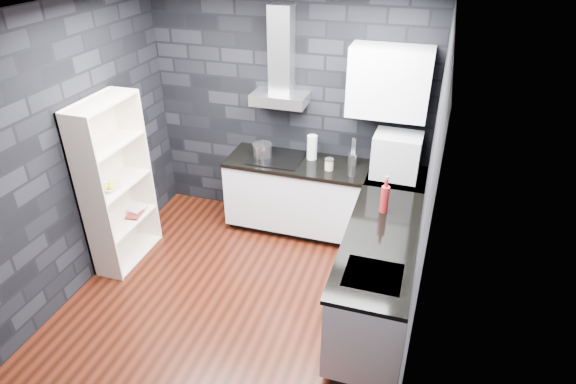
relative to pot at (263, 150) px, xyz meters
The scene contains 28 objects.
ground 1.64m from the pot, 80.49° to the right, with size 3.20×3.20×0.00m, color #40160B.
ceiling 2.17m from the pot, 80.49° to the right, with size 3.20×3.20×0.00m, color silver.
wall_back 0.54m from the pot, 55.75° to the left, with size 3.20×0.05×2.70m, color black.
wall_front 2.96m from the pot, 85.74° to the right, with size 3.20×0.05×2.70m, color black.
wall_left 1.95m from the pot, 137.16° to the right, with size 0.05×3.20×2.70m, color black.
wall_right 2.29m from the pot, 35.28° to the right, with size 0.05×3.20×2.70m, color black.
toekick_back 1.17m from the pot, ahead, with size 2.18×0.50×0.10m, color black.
toekick_right 2.18m from the pot, 37.69° to the right, with size 0.50×1.78×0.10m, color black.
counter_back_cab 0.87m from the pot, ahead, with size 2.20×0.60×0.76m, color silver.
counter_right_cab 2.00m from the pot, 38.41° to the right, with size 0.60×1.80×0.76m, color silver.
counter_back_top 0.72m from the pot, ahead, with size 2.20×0.62×0.04m, color black.
counter_right_top 1.93m from the pot, 38.60° to the right, with size 0.62×1.80×0.04m, color black.
counter_corner_top 1.52m from the pot, ahead, with size 0.62×0.62×0.04m, color black.
hood_body 0.62m from the pot, 36.77° to the left, with size 0.60×0.34×0.12m, color silver.
hood_chimney 1.12m from the pot, 49.31° to the left, with size 0.24×0.20×0.90m, color silver.
upper_cabinet 1.59m from the pot, ahead, with size 0.80×0.35×0.70m, color white.
cooktop 0.18m from the pot, ahead, with size 0.58×0.50×0.01m, color black.
sink_rim 2.28m from the pot, 48.30° to the right, with size 0.44×0.40×0.01m, color silver.
pot is the anchor object (origin of this frame).
glass_vase 0.56m from the pot, 11.47° to the left, with size 0.11×0.11×0.28m, color silver.
storage_jar 0.80m from the pot, ahead, with size 0.09×0.09×0.11m, color tan.
utensil_crock 1.02m from the pot, ahead, with size 0.10×0.10×0.13m, color silver.
appliance_garage 1.49m from the pot, ahead, with size 0.48×0.37×0.48m, color #AFB0B6.
red_bottle 1.66m from the pot, 27.58° to the right, with size 0.08×0.08×0.26m, color maroon.
bookshelf 1.61m from the pot, 138.16° to the right, with size 0.34×0.80×1.80m, color #F5E3CF.
fruit_bowl 1.69m from the pot, 135.39° to the right, with size 0.22×0.22×0.06m, color white.
book_red 1.60m from the pot, 141.69° to the right, with size 0.15×0.02×0.20m, color maroon.
book_second 1.54m from the pot, 145.43° to the right, with size 0.15×0.02×0.20m, color #B2B2B2.
Camera 1 is at (1.53, -3.34, 3.30)m, focal length 30.00 mm.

